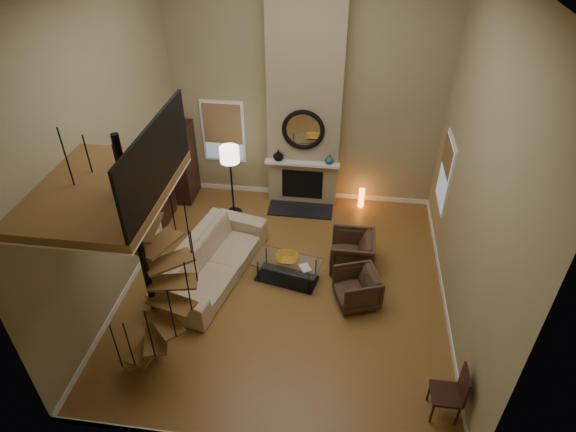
# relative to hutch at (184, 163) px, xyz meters

# --- Properties ---
(ground) EXTENTS (6.00, 6.50, 0.01)m
(ground) POSITION_rel_hutch_xyz_m (2.79, -2.80, -0.95)
(ground) COLOR #A17034
(ground) RESTS_ON ground
(back_wall) EXTENTS (6.00, 0.02, 5.50)m
(back_wall) POSITION_rel_hutch_xyz_m (2.79, 0.45, 1.80)
(back_wall) COLOR #9B8F64
(back_wall) RESTS_ON ground
(front_wall) EXTENTS (6.00, 0.02, 5.50)m
(front_wall) POSITION_rel_hutch_xyz_m (2.79, -6.05, 1.80)
(front_wall) COLOR #9B8F64
(front_wall) RESTS_ON ground
(left_wall) EXTENTS (0.02, 6.50, 5.50)m
(left_wall) POSITION_rel_hutch_xyz_m (-0.21, -2.80, 1.80)
(left_wall) COLOR #9B8F64
(left_wall) RESTS_ON ground
(right_wall) EXTENTS (0.02, 6.50, 5.50)m
(right_wall) POSITION_rel_hutch_xyz_m (5.79, -2.80, 1.80)
(right_wall) COLOR #9B8F64
(right_wall) RESTS_ON ground
(baseboard_back) EXTENTS (6.00, 0.02, 0.12)m
(baseboard_back) POSITION_rel_hutch_xyz_m (2.79, 0.44, -0.89)
(baseboard_back) COLOR white
(baseboard_back) RESTS_ON ground
(baseboard_left) EXTENTS (0.02, 6.50, 0.12)m
(baseboard_left) POSITION_rel_hutch_xyz_m (-0.20, -2.80, -0.89)
(baseboard_left) COLOR white
(baseboard_left) RESTS_ON ground
(baseboard_right) EXTENTS (0.02, 6.50, 0.12)m
(baseboard_right) POSITION_rel_hutch_xyz_m (5.78, -2.80, -0.89)
(baseboard_right) COLOR white
(baseboard_right) RESTS_ON ground
(chimney_breast) EXTENTS (1.60, 0.38, 5.50)m
(chimney_breast) POSITION_rel_hutch_xyz_m (2.79, 0.26, 1.80)
(chimney_breast) COLOR #9E8A66
(chimney_breast) RESTS_ON ground
(hearth) EXTENTS (1.50, 0.60, 0.04)m
(hearth) POSITION_rel_hutch_xyz_m (2.79, -0.23, -0.93)
(hearth) COLOR black
(hearth) RESTS_ON ground
(firebox) EXTENTS (0.95, 0.02, 0.72)m
(firebox) POSITION_rel_hutch_xyz_m (2.79, 0.06, -0.40)
(firebox) COLOR black
(firebox) RESTS_ON chimney_breast
(mantel) EXTENTS (1.70, 0.18, 0.06)m
(mantel) POSITION_rel_hutch_xyz_m (2.79, -0.02, 0.20)
(mantel) COLOR white
(mantel) RESTS_ON chimney_breast
(mirror_frame) EXTENTS (0.94, 0.10, 0.94)m
(mirror_frame) POSITION_rel_hutch_xyz_m (2.79, 0.04, 1.00)
(mirror_frame) COLOR black
(mirror_frame) RESTS_ON chimney_breast
(mirror_disc) EXTENTS (0.80, 0.01, 0.80)m
(mirror_disc) POSITION_rel_hutch_xyz_m (2.79, 0.05, 1.00)
(mirror_disc) COLOR white
(mirror_disc) RESTS_ON chimney_breast
(vase_left) EXTENTS (0.24, 0.24, 0.25)m
(vase_left) POSITION_rel_hutch_xyz_m (2.24, 0.02, 0.35)
(vase_left) COLOR black
(vase_left) RESTS_ON mantel
(vase_right) EXTENTS (0.20, 0.20, 0.21)m
(vase_right) POSITION_rel_hutch_xyz_m (3.39, 0.02, 0.33)
(vase_right) COLOR #164E50
(vase_right) RESTS_ON mantel
(window_back) EXTENTS (1.02, 0.06, 1.52)m
(window_back) POSITION_rel_hutch_xyz_m (0.89, 0.42, 0.67)
(window_back) COLOR white
(window_back) RESTS_ON back_wall
(window_right) EXTENTS (0.06, 1.02, 1.52)m
(window_right) POSITION_rel_hutch_xyz_m (5.76, -0.80, 0.68)
(window_right) COLOR white
(window_right) RESTS_ON right_wall
(entry_door) EXTENTS (0.10, 1.05, 2.16)m
(entry_door) POSITION_rel_hutch_xyz_m (-0.16, -1.00, 0.10)
(entry_door) COLOR white
(entry_door) RESTS_ON ground
(loft) EXTENTS (1.70, 2.20, 1.09)m
(loft) POSITION_rel_hutch_xyz_m (0.75, -4.60, 2.29)
(loft) COLOR brown
(loft) RESTS_ON left_wall
(spiral_stair) EXTENTS (1.47, 1.47, 4.06)m
(spiral_stair) POSITION_rel_hutch_xyz_m (1.01, -4.59, 0.83)
(spiral_stair) COLOR black
(spiral_stair) RESTS_ON ground
(hutch) EXTENTS (0.39, 0.83, 1.85)m
(hutch) POSITION_rel_hutch_xyz_m (0.00, 0.00, 0.00)
(hutch) COLOR black
(hutch) RESTS_ON ground
(sofa) EXTENTS (1.73, 3.02, 0.83)m
(sofa) POSITION_rel_hutch_xyz_m (1.34, -2.63, -0.55)
(sofa) COLOR tan
(sofa) RESTS_ON ground
(armchair_near) EXTENTS (0.87, 0.84, 0.79)m
(armchair_near) POSITION_rel_hutch_xyz_m (4.11, -2.02, -0.60)
(armchair_near) COLOR #442D1F
(armchair_near) RESTS_ON ground
(armchair_far) EXTENTS (0.96, 0.95, 0.69)m
(armchair_far) POSITION_rel_hutch_xyz_m (4.21, -3.00, -0.60)
(armchair_far) COLOR #442D1F
(armchair_far) RESTS_ON ground
(coffee_table) EXTENTS (1.40, 0.91, 0.47)m
(coffee_table) POSITION_rel_hutch_xyz_m (2.79, -2.59, -0.67)
(coffee_table) COLOR silver
(coffee_table) RESTS_ON ground
(bowl) EXTENTS (0.42, 0.42, 0.10)m
(bowl) POSITION_rel_hutch_xyz_m (2.79, -2.54, -0.45)
(bowl) COLOR #BE8221
(bowl) RESTS_ON coffee_table
(book) EXTENTS (0.28, 0.30, 0.02)m
(book) POSITION_rel_hutch_xyz_m (3.14, -2.74, -0.49)
(book) COLOR gray
(book) RESTS_ON coffee_table
(floor_lamp) EXTENTS (0.43, 0.43, 1.75)m
(floor_lamp) POSITION_rel_hutch_xyz_m (1.26, -0.53, 0.46)
(floor_lamp) COLOR black
(floor_lamp) RESTS_ON ground
(accent_lamp) EXTENTS (0.13, 0.13, 0.48)m
(accent_lamp) POSITION_rel_hutch_xyz_m (4.19, 0.13, -0.70)
(accent_lamp) COLOR orange
(accent_lamp) RESTS_ON ground
(side_chair) EXTENTS (0.45, 0.43, 0.95)m
(side_chair) POSITION_rel_hutch_xyz_m (5.55, -5.12, -0.42)
(side_chair) COLOR black
(side_chair) RESTS_ON ground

